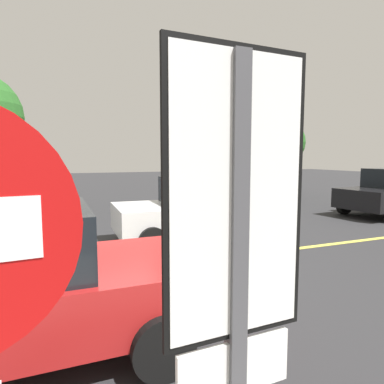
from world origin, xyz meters
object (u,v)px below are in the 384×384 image
Objects in this scene: speed_limit_sign at (237,272)px; car_white_crossing at (198,209)px; tree_left_verge at (282,143)px; car_red_approaching at (13,285)px.

car_white_crossing is (2.79, 6.91, -0.95)m from speed_limit_sign.
tree_left_verge reaches higher than speed_limit_sign.
speed_limit_sign reaches higher than car_white_crossing.
tree_left_verge is (11.53, 11.00, 2.05)m from car_red_approaching.
speed_limit_sign is 3.22m from car_red_approaching.
tree_left_verge is at bearing 52.92° from speed_limit_sign.
car_white_crossing is 10.61m from tree_left_verge.
tree_left_verge is (7.72, 6.99, 2.04)m from car_white_crossing.
car_white_crossing reaches higher than car_red_approaching.
car_red_approaching is at bearing -136.35° from tree_left_verge.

